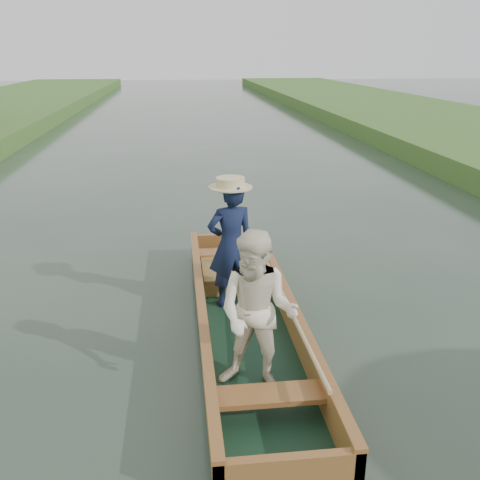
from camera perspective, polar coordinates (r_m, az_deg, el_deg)
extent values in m
plane|color=#283D30|center=(6.31, 0.64, -9.99)|extent=(120.00, 120.00, 0.00)
cube|color=#13311F|center=(6.29, 0.64, -9.67)|extent=(1.10, 5.00, 0.08)
cube|color=olive|center=(6.16, -4.11, -8.29)|extent=(0.08, 5.00, 0.32)
cube|color=olive|center=(6.27, 5.32, -7.77)|extent=(0.08, 5.00, 0.32)
cube|color=olive|center=(8.44, -1.47, -0.37)|extent=(1.10, 0.08, 0.32)
cube|color=olive|center=(4.20, 5.30, -23.61)|extent=(1.10, 0.08, 0.32)
cube|color=olive|center=(6.08, -4.15, -6.79)|extent=(0.10, 5.00, 0.04)
cube|color=olive|center=(6.19, 5.37, -6.29)|extent=(0.10, 5.00, 0.04)
cube|color=olive|center=(7.90, -1.10, -1.33)|extent=(0.94, 0.30, 0.05)
cube|color=olive|center=(4.81, 3.17, -16.17)|extent=(0.94, 0.30, 0.05)
imported|color=#121B3A|center=(6.51, -0.99, -0.52)|extent=(0.64, 0.49, 1.59)
cylinder|color=beige|center=(6.29, -1.03, 5.97)|extent=(0.52, 0.52, 0.12)
imported|color=white|center=(4.89, 1.89, -7.84)|extent=(0.93, 0.84, 1.56)
cube|color=brown|center=(7.41, -0.74, -3.70)|extent=(0.85, 0.90, 0.22)
sphere|color=tan|center=(7.26, 1.82, -2.19)|extent=(0.23, 0.23, 0.23)
sphere|color=tan|center=(7.19, 1.85, -0.97)|extent=(0.17, 0.17, 0.17)
sphere|color=tan|center=(7.16, 1.36, -0.44)|extent=(0.06, 0.06, 0.06)
sphere|color=tan|center=(7.17, 2.34, -0.40)|extent=(0.06, 0.06, 0.06)
sphere|color=tan|center=(7.13, 1.92, -1.29)|extent=(0.07, 0.07, 0.07)
sphere|color=tan|center=(7.21, 1.05, -2.04)|extent=(0.08, 0.08, 0.08)
sphere|color=tan|center=(7.24, 2.64, -1.97)|extent=(0.08, 0.08, 0.08)
sphere|color=tan|center=(7.26, 1.41, -3.01)|extent=(0.09, 0.09, 0.09)
sphere|color=tan|center=(7.27, 2.29, -2.97)|extent=(0.09, 0.09, 0.09)
cylinder|color=silver|center=(7.88, -1.89, -1.16)|extent=(0.07, 0.07, 0.01)
cylinder|color=silver|center=(7.86, -1.89, -0.88)|extent=(0.01, 0.01, 0.08)
ellipsoid|color=silver|center=(7.84, -1.90, -0.51)|extent=(0.09, 0.09, 0.05)
cylinder|color=tan|center=(6.18, 4.60, -5.89)|extent=(0.04, 3.95, 0.18)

